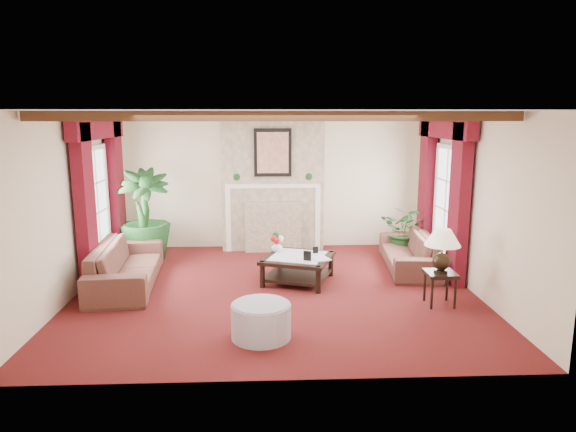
{
  "coord_description": "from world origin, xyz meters",
  "views": [
    {
      "loc": [
        -0.14,
        -7.54,
        2.64
      ],
      "look_at": [
        0.21,
        0.4,
        1.09
      ],
      "focal_mm": 32.0,
      "sensor_mm": 36.0,
      "label": 1
    }
  ],
  "objects_px": {
    "sofa_left": "(126,258)",
    "coffee_table": "(298,269)",
    "sofa_right": "(409,246)",
    "potted_palm": "(145,235)",
    "ottoman": "(261,321)",
    "side_table": "(440,288)"
  },
  "relations": [
    {
      "from": "sofa_right",
      "to": "ottoman",
      "type": "bearing_deg",
      "value": -37.14
    },
    {
      "from": "sofa_left",
      "to": "sofa_right",
      "type": "height_order",
      "value": "sofa_left"
    },
    {
      "from": "coffee_table",
      "to": "potted_palm",
      "type": "bearing_deg",
      "value": 172.61
    },
    {
      "from": "side_table",
      "to": "ottoman",
      "type": "bearing_deg",
      "value": -158.48
    },
    {
      "from": "sofa_left",
      "to": "coffee_table",
      "type": "distance_m",
      "value": 2.73
    },
    {
      "from": "potted_palm",
      "to": "sofa_right",
      "type": "bearing_deg",
      "value": -8.73
    },
    {
      "from": "coffee_table",
      "to": "side_table",
      "type": "bearing_deg",
      "value": -10.58
    },
    {
      "from": "ottoman",
      "to": "potted_palm",
      "type": "bearing_deg",
      "value": 121.7
    },
    {
      "from": "side_table",
      "to": "coffee_table",
      "type": "bearing_deg",
      "value": 149.88
    },
    {
      "from": "coffee_table",
      "to": "ottoman",
      "type": "distance_m",
      "value": 2.2
    },
    {
      "from": "potted_palm",
      "to": "coffee_table",
      "type": "height_order",
      "value": "potted_palm"
    },
    {
      "from": "potted_palm",
      "to": "coffee_table",
      "type": "relative_size",
      "value": 1.82
    },
    {
      "from": "sofa_left",
      "to": "ottoman",
      "type": "distance_m",
      "value": 2.98
    },
    {
      "from": "sofa_right",
      "to": "coffee_table",
      "type": "height_order",
      "value": "sofa_right"
    },
    {
      "from": "potted_palm",
      "to": "side_table",
      "type": "bearing_deg",
      "value": -28.28
    },
    {
      "from": "sofa_right",
      "to": "ottoman",
      "type": "distance_m",
      "value": 3.81
    },
    {
      "from": "potted_palm",
      "to": "ottoman",
      "type": "distance_m",
      "value": 4.15
    },
    {
      "from": "potted_palm",
      "to": "coffee_table",
      "type": "xyz_separation_m",
      "value": [
        2.75,
        -1.4,
        -0.26
      ]
    },
    {
      "from": "sofa_right",
      "to": "potted_palm",
      "type": "distance_m",
      "value": 4.82
    },
    {
      "from": "sofa_left",
      "to": "coffee_table",
      "type": "xyz_separation_m",
      "value": [
        2.72,
        0.07,
        -0.24
      ]
    },
    {
      "from": "coffee_table",
      "to": "sofa_left",
      "type": "bearing_deg",
      "value": -159.02
    },
    {
      "from": "coffee_table",
      "to": "side_table",
      "type": "xyz_separation_m",
      "value": [
        1.95,
        -1.13,
        0.03
      ]
    }
  ]
}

